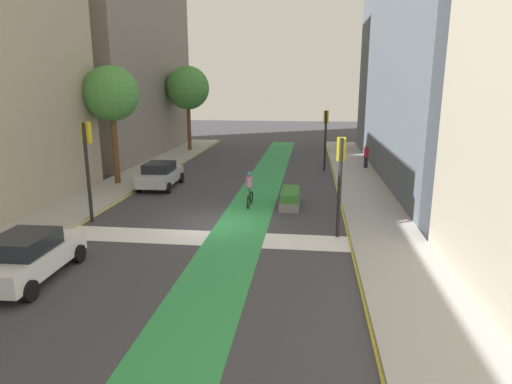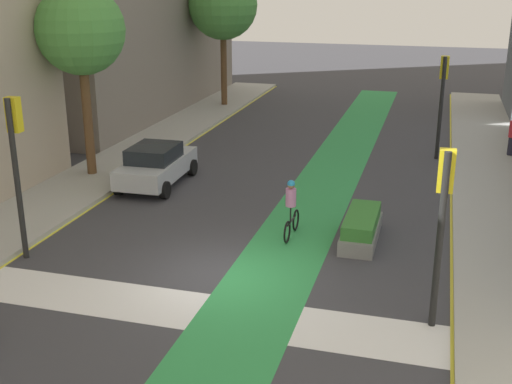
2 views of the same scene
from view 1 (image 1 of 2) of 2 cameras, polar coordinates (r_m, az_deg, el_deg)
ground_plane at (r=20.31m, az=-5.43°, el=-4.06°), size 120.00×120.00×0.00m
bike_lane_paint at (r=20.07m, az=-1.77°, el=-4.20°), size 2.40×60.00×0.01m
crosswalk_band at (r=18.46m, az=-6.77°, el=-5.91°), size 12.00×1.80×0.01m
sidewalk_left at (r=23.06m, az=-23.98°, el=-2.85°), size 3.00×60.00×0.15m
curb_stripe_left at (r=22.35m, az=-20.65°, el=-3.22°), size 0.16×60.00×0.01m
sidewalk_right at (r=20.09m, az=16.01°, el=-4.51°), size 3.00×60.00×0.15m
curb_stripe_right at (r=19.93m, az=11.73°, el=-4.62°), size 0.16×60.00×0.01m
traffic_signal_near_right at (r=18.19m, az=10.85°, el=3.09°), size 0.35×0.52×4.13m
traffic_signal_near_left at (r=21.30m, az=-21.00°, el=4.73°), size 0.35×0.52×4.56m
traffic_signal_far_right at (r=32.63m, az=9.01°, el=8.06°), size 0.35×0.52×4.39m
car_silver_left_far at (r=27.76m, az=-12.28°, el=2.21°), size 2.12×4.25×1.57m
car_white_left_near at (r=16.10m, az=-27.43°, el=-7.37°), size 2.11×4.25×1.57m
cyclist_in_lane at (r=22.78m, az=-0.83°, el=0.49°), size 0.32×1.73×1.86m
pedestrian_sidewalk_right_a at (r=33.96m, az=14.07°, el=4.55°), size 0.34×0.34×1.72m
street_tree_near at (r=28.60m, az=-18.22°, el=11.93°), size 3.32×3.32×7.19m
street_tree_far at (r=42.43m, az=-8.83°, el=13.15°), size 3.98×3.98×7.77m
median_planter at (r=23.07m, az=4.45°, el=-0.83°), size 1.00×2.87×0.85m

